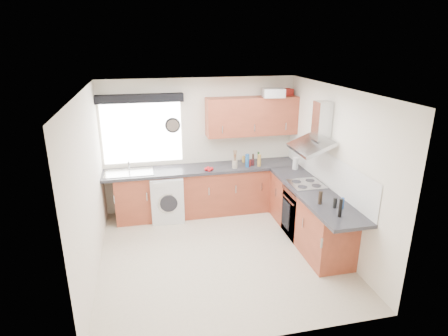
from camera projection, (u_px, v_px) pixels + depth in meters
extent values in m
plane|color=beige|center=(220.00, 254.00, 5.79)|extent=(3.60, 3.60, 0.00)
cube|color=white|center=(219.00, 90.00, 4.97)|extent=(3.60, 3.60, 0.02)
cube|color=silver|center=(200.00, 145.00, 7.04)|extent=(3.60, 0.02, 2.50)
cube|color=silver|center=(257.00, 240.00, 3.72)|extent=(3.60, 0.02, 2.50)
cube|color=silver|center=(89.00, 188.00, 5.02)|extent=(0.02, 3.60, 2.50)
cube|color=silver|center=(334.00, 169.00, 5.75)|extent=(0.02, 3.60, 2.50)
cube|color=silver|center=(142.00, 133.00, 6.72)|extent=(1.40, 0.02, 1.10)
cube|color=black|center=(140.00, 98.00, 6.43)|extent=(1.50, 0.18, 0.14)
cube|color=white|center=(324.00, 167.00, 6.05)|extent=(0.01, 3.00, 0.54)
cube|color=brown|center=(198.00, 192.00, 7.02)|extent=(3.00, 0.58, 0.86)
cube|color=brown|center=(279.00, 185.00, 7.34)|extent=(0.60, 0.60, 0.86)
cube|color=brown|center=(309.00, 215.00, 6.10)|extent=(0.58, 2.10, 0.86)
cube|color=#252429|center=(203.00, 169.00, 6.89)|extent=(3.60, 0.62, 0.05)
cube|color=#252429|center=(314.00, 193.00, 5.81)|extent=(0.62, 2.42, 0.05)
cube|color=black|center=(304.00, 211.00, 6.24)|extent=(0.56, 0.58, 0.85)
cube|color=#ADAFB2|center=(306.00, 184.00, 6.08)|extent=(0.52, 0.52, 0.01)
cube|color=brown|center=(252.00, 116.00, 6.90)|extent=(1.70, 0.35, 0.70)
cube|color=silver|center=(167.00, 197.00, 6.81)|extent=(0.61, 0.59, 0.84)
cylinder|color=black|center=(173.00, 126.00, 6.77)|extent=(0.28, 0.04, 0.28)
cube|color=silver|center=(274.00, 93.00, 6.73)|extent=(0.41, 0.32, 0.16)
cube|color=#A8201A|center=(285.00, 92.00, 6.98)|extent=(0.30, 0.27, 0.12)
cylinder|color=gray|center=(235.00, 164.00, 6.83)|extent=(0.12, 0.12, 0.14)
cylinder|color=silver|center=(296.00, 163.00, 6.76)|extent=(0.12, 0.12, 0.22)
cylinder|color=maroon|center=(250.00, 163.00, 6.91)|extent=(0.05, 0.05, 0.12)
cylinder|color=olive|center=(259.00, 160.00, 6.92)|extent=(0.07, 0.07, 0.22)
cylinder|color=#1D3E16|center=(258.00, 159.00, 6.97)|extent=(0.04, 0.04, 0.25)
cylinder|color=#36261E|center=(253.00, 159.00, 7.08)|extent=(0.04, 0.04, 0.19)
cylinder|color=#A37E38|center=(244.00, 159.00, 7.16)|extent=(0.06, 0.06, 0.12)
cylinder|color=#3A1419|center=(253.00, 162.00, 6.99)|extent=(0.06, 0.06, 0.11)
cylinder|color=#1D4F8C|center=(247.00, 161.00, 6.87)|extent=(0.07, 0.07, 0.24)
cylinder|color=black|center=(335.00, 203.00, 5.22)|extent=(0.05, 0.05, 0.15)
cylinder|color=black|center=(340.00, 208.00, 4.93)|extent=(0.05, 0.05, 0.26)
cylinder|color=black|center=(320.00, 198.00, 5.33)|extent=(0.06, 0.06, 0.19)
cylinder|color=navy|center=(342.00, 203.00, 5.19)|extent=(0.05, 0.05, 0.16)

